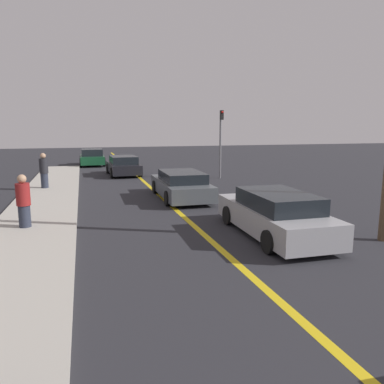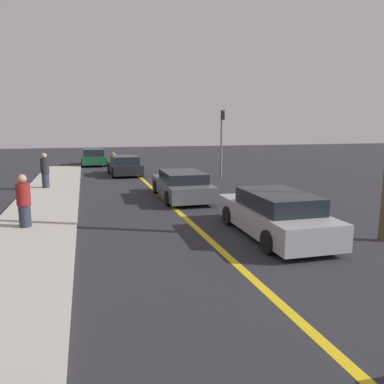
% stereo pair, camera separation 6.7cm
% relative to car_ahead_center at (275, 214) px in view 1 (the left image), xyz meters
% --- Properties ---
extents(road_center_line, '(0.20, 60.00, 0.01)m').
position_rel_car_ahead_center_xyz_m(road_center_line, '(-1.92, 6.58, -0.63)').
color(road_center_line, gold).
rests_on(road_center_line, ground_plane).
extents(sidewalk_left, '(2.54, 32.16, 0.12)m').
position_rel_car_ahead_center_xyz_m(sidewalk_left, '(-6.78, 4.66, -0.57)').
color(sidewalk_left, '#ADA89E').
rests_on(sidewalk_left, ground_plane).
extents(car_ahead_center, '(1.98, 4.70, 1.30)m').
position_rel_car_ahead_center_xyz_m(car_ahead_center, '(0.00, 0.00, 0.00)').
color(car_ahead_center, '#9E9EA3').
rests_on(car_ahead_center, ground_plane).
extents(car_far_distant, '(2.03, 4.76, 1.20)m').
position_rel_car_ahead_center_xyz_m(car_far_distant, '(-1.15, 6.26, -0.04)').
color(car_far_distant, '#4C5156').
rests_on(car_far_distant, ground_plane).
extents(car_parked_left_lot, '(2.03, 4.05, 1.25)m').
position_rel_car_ahead_center_xyz_m(car_parked_left_lot, '(-2.73, 14.98, -0.02)').
color(car_parked_left_lot, black).
rests_on(car_parked_left_lot, ground_plane).
extents(car_oncoming_far, '(1.96, 3.98, 1.34)m').
position_rel_car_ahead_center_xyz_m(car_oncoming_far, '(-4.50, 21.84, 0.02)').
color(car_oncoming_far, '#144728').
rests_on(car_oncoming_far, ground_plane).
extents(pedestrian_mid_group, '(0.41, 0.41, 1.60)m').
position_rel_car_ahead_center_xyz_m(pedestrian_mid_group, '(-6.99, 2.57, 0.28)').
color(pedestrian_mid_group, '#282D3D').
rests_on(pedestrian_mid_group, sidewalk_left).
extents(pedestrian_far_standing, '(0.41, 0.41, 1.72)m').
position_rel_car_ahead_center_xyz_m(pedestrian_far_standing, '(-7.10, 10.20, 0.34)').
color(pedestrian_far_standing, '#282D3D').
rests_on(pedestrian_far_standing, sidewalk_left).
extents(traffic_light, '(0.18, 0.40, 4.05)m').
position_rel_car_ahead_center_xyz_m(traffic_light, '(2.75, 11.80, 1.86)').
color(traffic_light, slate).
rests_on(traffic_light, ground_plane).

